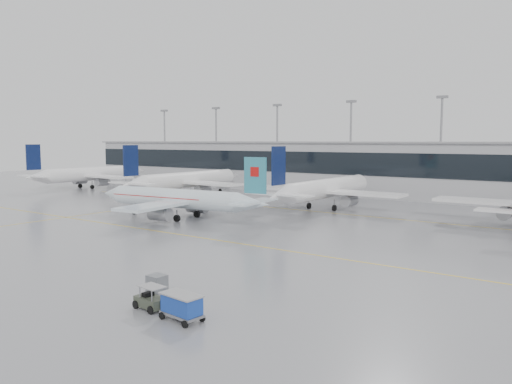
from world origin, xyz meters
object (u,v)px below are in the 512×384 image
Objects in this scene: air_canada_jet at (181,199)px; gse_unit at (157,283)px; baggage_tug at (151,301)px; baggage_cart at (182,305)px.

air_canada_jet reaches higher than gse_unit.
air_canada_jet is 39.24m from gse_unit.
baggage_tug reaches higher than gse_unit.
gse_unit is at bearing 155.96° from baggage_cart.
air_canada_jet is at bearing 136.95° from baggage_tug.
baggage_tug is 2.69× the size of gse_unit.
air_canada_jet is 8.83× the size of baggage_tug.
air_canada_jet is 46.29m from baggage_cart.
air_canada_jet is 10.29× the size of baggage_cart.
baggage_cart is at bearing 128.26° from air_canada_jet.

